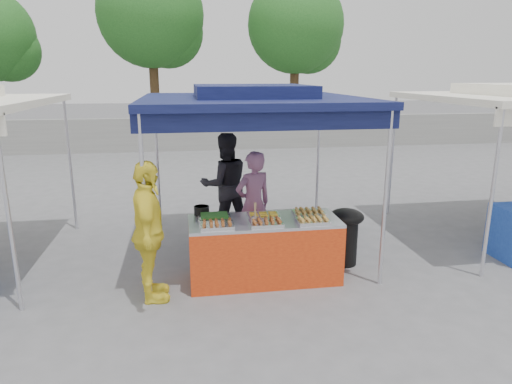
{
  "coord_description": "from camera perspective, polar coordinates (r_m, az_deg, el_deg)",
  "views": [
    {
      "loc": [
        -1.02,
        -5.78,
        2.73
      ],
      "look_at": [
        0.0,
        0.6,
        1.05
      ],
      "focal_mm": 32.0,
      "sensor_mm": 36.0,
      "label": 1
    }
  ],
  "objects": [
    {
      "name": "ground_plane",
      "position": [
        6.47,
        0.85,
        -10.38
      ],
      "size": [
        80.0,
        80.0,
        0.0
      ],
      "primitive_type": "plane",
      "color": "slate"
    },
    {
      "name": "back_wall",
      "position": [
        16.94,
        -5.59,
        7.28
      ],
      "size": [
        40.0,
        0.25,
        1.2
      ],
      "primitive_type": "cube",
      "color": "gray",
      "rests_on": "ground_plane"
    },
    {
      "name": "main_canopy",
      "position": [
        6.83,
        -0.5,
        11.56
      ],
      "size": [
        3.2,
        3.2,
        2.57
      ],
      "color": "silver",
      "rests_on": "ground_plane"
    },
    {
      "name": "tree_1",
      "position": [
        19.2,
        -12.53,
        20.38
      ],
      "size": [
        4.06,
        4.06,
        6.98
      ],
      "color": "#46311B",
      "rests_on": "ground_plane"
    },
    {
      "name": "tree_2",
      "position": [
        19.15,
        5.36,
        19.61
      ],
      "size": [
        3.78,
        3.77,
        6.48
      ],
      "color": "#46311B",
      "rests_on": "ground_plane"
    },
    {
      "name": "vendor_table",
      "position": [
        6.21,
        1.02,
        -7.2
      ],
      "size": [
        2.0,
        0.8,
        0.85
      ],
      "color": "red",
      "rests_on": "ground_plane"
    },
    {
      "name": "food_tray_fl",
      "position": [
        5.76,
        -4.9,
        -4.15
      ],
      "size": [
        0.42,
        0.3,
        0.07
      ],
      "color": "silver",
      "rests_on": "vendor_table"
    },
    {
      "name": "food_tray_fm",
      "position": [
        5.83,
        1.25,
        -3.88
      ],
      "size": [
        0.42,
        0.3,
        0.07
      ],
      "color": "silver",
      "rests_on": "vendor_table"
    },
    {
      "name": "food_tray_fr",
      "position": [
        5.96,
        7.13,
        -3.56
      ],
      "size": [
        0.42,
        0.3,
        0.07
      ],
      "color": "silver",
      "rests_on": "vendor_table"
    },
    {
      "name": "food_tray_bl",
      "position": [
        6.08,
        -5.23,
        -3.16
      ],
      "size": [
        0.42,
        0.3,
        0.07
      ],
      "color": "silver",
      "rests_on": "vendor_table"
    },
    {
      "name": "food_tray_bm",
      "position": [
        6.12,
        0.93,
        -2.98
      ],
      "size": [
        0.42,
        0.3,
        0.07
      ],
      "color": "silver",
      "rests_on": "vendor_table"
    },
    {
      "name": "food_tray_br",
      "position": [
        6.29,
        6.61,
        -2.57
      ],
      "size": [
        0.42,
        0.3,
        0.07
      ],
      "color": "silver",
      "rests_on": "vendor_table"
    },
    {
      "name": "cooking_pot",
      "position": [
        6.3,
        -6.82,
        -2.3
      ],
      "size": [
        0.21,
        0.21,
        0.12
      ],
      "primitive_type": "cylinder",
      "color": "black",
      "rests_on": "vendor_table"
    },
    {
      "name": "skewer_cup",
      "position": [
        5.86,
        -0.19,
        -3.58
      ],
      "size": [
        0.08,
        0.08,
        0.1
      ],
      "primitive_type": "cylinder",
      "color": "silver",
      "rests_on": "vendor_table"
    },
    {
      "name": "wok_burner",
      "position": [
        6.79,
        11.16,
        -4.87
      ],
      "size": [
        0.5,
        0.5,
        0.85
      ],
      "rotation": [
        0.0,
        0.0,
        -0.35
      ],
      "color": "black",
      "rests_on": "ground_plane"
    },
    {
      "name": "crate_left",
      "position": [
        6.78,
        -4.45,
        -7.99
      ],
      "size": [
        0.44,
        0.31,
        0.27
      ],
      "primitive_type": "cube",
      "color": "#1531B1",
      "rests_on": "ground_plane"
    },
    {
      "name": "crate_right",
      "position": [
        7.02,
        2.94,
        -7.07
      ],
      "size": [
        0.47,
        0.33,
        0.28
      ],
      "primitive_type": "cube",
      "color": "#1531B1",
      "rests_on": "ground_plane"
    },
    {
      "name": "crate_stacked",
      "position": [
        6.93,
        2.97,
        -4.96
      ],
      "size": [
        0.44,
        0.31,
        0.27
      ],
      "primitive_type": "cube",
      "color": "#1531B1",
      "rests_on": "crate_right"
    },
    {
      "name": "vendor_woman",
      "position": [
        6.89,
        -0.33,
        -1.56
      ],
      "size": [
        0.7,
        0.58,
        1.63
      ],
      "primitive_type": "imported",
      "rotation": [
        0.0,
        0.0,
        3.52
      ],
      "color": "#965F86",
      "rests_on": "ground_plane"
    },
    {
      "name": "helper_man",
      "position": [
        7.83,
        -3.87,
        0.94
      ],
      "size": [
        0.97,
        0.81,
        1.77
      ],
      "primitive_type": "imported",
      "rotation": [
        0.0,
        0.0,
        3.32
      ],
      "color": "black",
      "rests_on": "ground_plane"
    },
    {
      "name": "customer_person",
      "position": [
        5.65,
        -13.25,
        -4.95
      ],
      "size": [
        0.49,
        1.05,
        1.75
      ],
      "primitive_type": "imported",
      "rotation": [
        0.0,
        0.0,
        1.63
      ],
      "color": "yellow",
      "rests_on": "ground_plane"
    }
  ]
}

